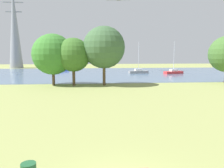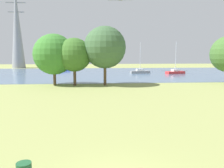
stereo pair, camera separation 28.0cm
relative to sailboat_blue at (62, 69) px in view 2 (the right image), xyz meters
name	(u,v)px [view 2 (the right image)]	position (x,y,z in m)	size (l,w,h in m)	color
ground_plane	(100,92)	(9.65, -36.29, -0.45)	(160.00, 160.00, 0.00)	#8C9351
water_surface	(97,73)	(9.65, -8.29, -0.44)	(140.00, 40.00, 0.02)	slate
sailboat_blue	(62,69)	(0.00, 0.00, 0.00)	(4.98, 2.23, 5.85)	blue
sailboat_red	(175,72)	(28.55, -11.53, 0.02)	(5.03, 2.87, 7.76)	red
sailboat_gray	(140,71)	(20.35, -9.46, 0.02)	(4.96, 2.12, 7.62)	gray
tree_east_far	(54,54)	(2.87, -29.46, 4.28)	(6.24, 6.24, 7.86)	brown
tree_west_near	(74,55)	(6.03, -30.24, 4.19)	(5.09, 5.09, 7.20)	brown
tree_mid_shore	(105,47)	(10.64, -30.36, 5.32)	(6.38, 6.38, 8.97)	brown
electricity_pylon	(17,28)	(-16.46, 15.05, 13.00)	(6.40, 4.40, 26.87)	gray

